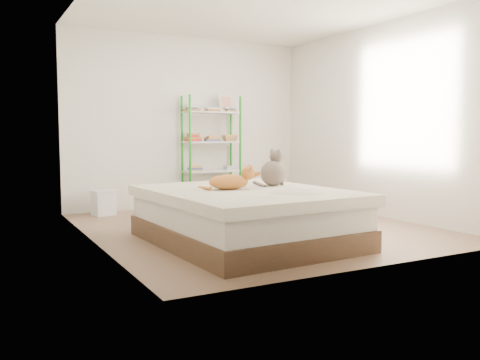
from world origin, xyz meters
TOP-DOWN VIEW (x-y plane):
  - room at (0.00, 0.00)m, footprint 3.81×4.21m
  - bed at (-0.54, -0.74)m, footprint 1.85×2.25m
  - orange_cat at (-0.69, -0.66)m, footprint 0.53×0.36m
  - grey_cat at (-0.08, -0.54)m, footprint 0.44×0.42m
  - shelf_unit at (0.31, 1.88)m, footprint 0.88×0.36m
  - cardboard_box at (0.48, 0.96)m, footprint 0.56×0.59m
  - white_bin at (-1.40, 1.76)m, footprint 0.35×0.32m

SIDE VIEW (x-z plane):
  - cardboard_box at x=0.48m, z-range -0.02..0.34m
  - white_bin at x=-1.40m, z-range 0.00..0.35m
  - bed at x=-0.54m, z-range 0.00..0.55m
  - orange_cat at x=-0.69m, z-range 0.55..0.75m
  - grey_cat at x=-0.08m, z-range 0.55..0.95m
  - shelf_unit at x=0.31m, z-range -0.03..1.71m
  - room at x=0.00m, z-range 0.00..2.61m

